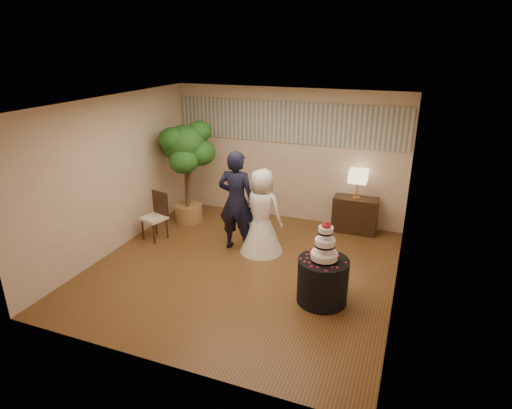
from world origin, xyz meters
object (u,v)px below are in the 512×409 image
at_px(bride, 262,211).
at_px(side_chair, 154,217).
at_px(cake_table, 323,281).
at_px(console, 355,215).
at_px(wedding_cake, 325,241).
at_px(ficus_tree, 186,172).
at_px(table_lamp, 358,184).
at_px(groom, 236,201).

height_order(bride, side_chair, bride).
xyz_separation_m(cake_table, console, (0.05, 2.71, 0.02)).
bearing_deg(wedding_cake, bride, 139.35).
xyz_separation_m(wedding_cake, console, (0.05, 2.71, -0.63)).
relative_size(console, side_chair, 0.94).
height_order(wedding_cake, side_chair, wedding_cake).
bearing_deg(ficus_tree, side_chair, -99.20).
bearing_deg(wedding_cake, table_lamp, 88.91).
height_order(cake_table, wedding_cake, wedding_cake).
relative_size(cake_table, console, 0.86).
height_order(table_lamp, side_chair, table_lamp).
height_order(table_lamp, ficus_tree, ficus_tree).
distance_m(console, table_lamp, 0.66).
bearing_deg(table_lamp, console, 0.00).
bearing_deg(groom, ficus_tree, -31.81).
distance_m(cake_table, wedding_cake, 0.65).
height_order(console, table_lamp, table_lamp).
distance_m(groom, side_chair, 1.75).
height_order(console, ficus_tree, ficus_tree).
bearing_deg(ficus_tree, groom, -28.93).
height_order(wedding_cake, table_lamp, table_lamp).
distance_m(console, ficus_tree, 3.59).
bearing_deg(console, cake_table, -91.43).
bearing_deg(ficus_tree, bride, -21.59).
xyz_separation_m(cake_table, table_lamp, (0.05, 2.71, 0.68)).
relative_size(bride, wedding_cake, 2.59).
xyz_separation_m(groom, bride, (0.47, 0.05, -0.15)).
bearing_deg(console, ficus_tree, -168.58).
distance_m(wedding_cake, console, 2.78).
distance_m(groom, console, 2.54).
bearing_deg(side_chair, groom, 23.50).
bearing_deg(side_chair, table_lamp, 42.21).
distance_m(wedding_cake, table_lamp, 2.71).
relative_size(bride, side_chair, 1.69).
xyz_separation_m(console, side_chair, (-3.61, -1.76, 0.10)).
distance_m(groom, ficus_tree, 1.72).
distance_m(bride, table_lamp, 2.11).
height_order(groom, bride, groom).
xyz_separation_m(bride, table_lamp, (1.47, 1.49, 0.23)).
distance_m(groom, cake_table, 2.30).
bearing_deg(groom, console, -144.33).
bearing_deg(groom, bride, -176.88).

